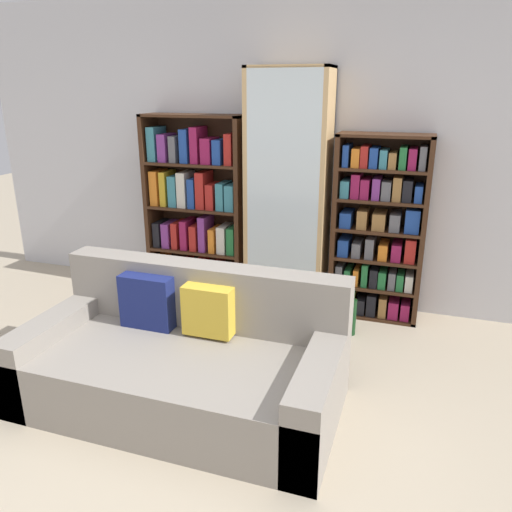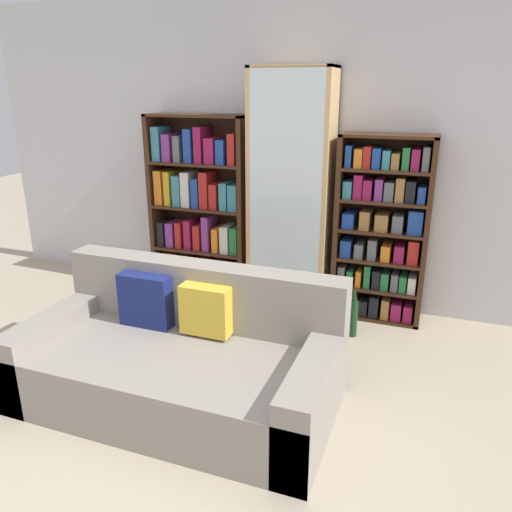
{
  "view_description": "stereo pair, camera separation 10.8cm",
  "coord_description": "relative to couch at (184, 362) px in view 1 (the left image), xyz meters",
  "views": [
    {
      "loc": [
        1.21,
        -1.87,
        1.91
      ],
      "look_at": [
        0.11,
        1.4,
        0.74
      ],
      "focal_mm": 35.0,
      "sensor_mm": 36.0,
      "label": 1
    },
    {
      "loc": [
        1.31,
        -1.83,
        1.91
      ],
      "look_at": [
        0.11,
        1.4,
        0.74
      ],
      "focal_mm": 35.0,
      "sensor_mm": 36.0,
      "label": 2
    }
  ],
  "objects": [
    {
      "name": "bookshelf_left",
      "position": [
        -0.68,
        1.69,
        0.53
      ],
      "size": [
        0.95,
        0.32,
        1.69
      ],
      "color": "#3D2314",
      "rests_on": "ground"
    },
    {
      "name": "display_cabinet",
      "position": [
        0.21,
        1.67,
        0.76
      ],
      "size": [
        0.7,
        0.36,
        2.08
      ],
      "color": "tan",
      "rests_on": "ground"
    },
    {
      "name": "wall_back",
      "position": [
        0.1,
        1.89,
        1.08
      ],
      "size": [
        6.16,
        0.06,
        2.7
      ],
      "color": "silver",
      "rests_on": "ground"
    },
    {
      "name": "bookshelf_right",
      "position": [
        1.01,
        1.69,
        0.5
      ],
      "size": [
        0.76,
        0.32,
        1.56
      ],
      "color": "#3D2314",
      "rests_on": "ground"
    },
    {
      "name": "ground_plane",
      "position": [
        0.1,
        -0.6,
        -0.27
      ],
      "size": [
        16.0,
        16.0,
        0.0
      ],
      "primitive_type": "plane",
      "color": "tan"
    },
    {
      "name": "couch",
      "position": [
        0.0,
        0.0,
        0.0
      ],
      "size": [
        1.96,
        0.99,
        0.81
      ],
      "color": "gray",
      "rests_on": "ground"
    },
    {
      "name": "wine_bottle",
      "position": [
        0.88,
        1.24,
        -0.11
      ],
      "size": [
        0.08,
        0.08,
        0.39
      ],
      "color": "#143819",
      "rests_on": "ground"
    }
  ]
}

